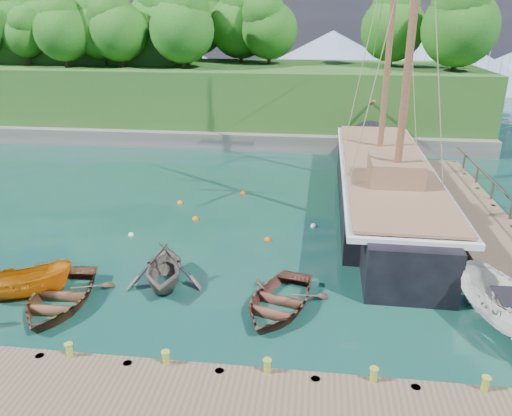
{
  "coord_description": "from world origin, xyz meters",
  "views": [
    {
      "loc": [
        3.13,
        -16.76,
        10.21
      ],
      "look_at": [
        0.5,
        4.34,
        2.0
      ],
      "focal_mm": 35.0,
      "sensor_mm": 36.0,
      "label": 1
    }
  ],
  "objects_px": {
    "rowboat_0": "(60,305)",
    "rowboat_1": "(165,285)",
    "schooner": "(384,189)",
    "motorboat_orange": "(27,297)",
    "rowboat_2": "(278,309)",
    "cabin_boat_white": "(509,334)"
  },
  "relations": [
    {
      "from": "motorboat_orange",
      "to": "cabin_boat_white",
      "type": "relative_size",
      "value": 0.7
    },
    {
      "from": "rowboat_2",
      "to": "rowboat_1",
      "type": "bearing_deg",
      "value": -178.17
    },
    {
      "from": "rowboat_1",
      "to": "motorboat_orange",
      "type": "bearing_deg",
      "value": -174.61
    },
    {
      "from": "cabin_boat_white",
      "to": "rowboat_1",
      "type": "bearing_deg",
      "value": 147.94
    },
    {
      "from": "rowboat_1",
      "to": "cabin_boat_white",
      "type": "bearing_deg",
      "value": -19.84
    },
    {
      "from": "rowboat_1",
      "to": "motorboat_orange",
      "type": "height_order",
      "value": "rowboat_1"
    },
    {
      "from": "schooner",
      "to": "rowboat_1",
      "type": "bearing_deg",
      "value": -133.5
    },
    {
      "from": "rowboat_0",
      "to": "cabin_boat_white",
      "type": "bearing_deg",
      "value": -2.33
    },
    {
      "from": "schooner",
      "to": "rowboat_0",
      "type": "bearing_deg",
      "value": -137.19
    },
    {
      "from": "rowboat_1",
      "to": "cabin_boat_white",
      "type": "distance_m",
      "value": 12.87
    },
    {
      "from": "rowboat_1",
      "to": "rowboat_2",
      "type": "distance_m",
      "value": 4.85
    },
    {
      "from": "rowboat_1",
      "to": "rowboat_2",
      "type": "height_order",
      "value": "rowboat_1"
    },
    {
      "from": "rowboat_1",
      "to": "rowboat_0",
      "type": "bearing_deg",
      "value": -162.68
    },
    {
      "from": "rowboat_0",
      "to": "rowboat_2",
      "type": "height_order",
      "value": "rowboat_0"
    },
    {
      "from": "rowboat_0",
      "to": "cabin_boat_white",
      "type": "height_order",
      "value": "cabin_boat_white"
    },
    {
      "from": "motorboat_orange",
      "to": "schooner",
      "type": "bearing_deg",
      "value": -76.54
    },
    {
      "from": "rowboat_0",
      "to": "rowboat_2",
      "type": "bearing_deg",
      "value": 2.39
    },
    {
      "from": "cabin_boat_white",
      "to": "rowboat_2",
      "type": "bearing_deg",
      "value": 151.67
    },
    {
      "from": "rowboat_0",
      "to": "rowboat_1",
      "type": "xyz_separation_m",
      "value": [
        3.49,
        1.95,
        0.0
      ]
    },
    {
      "from": "cabin_boat_white",
      "to": "rowboat_0",
      "type": "bearing_deg",
      "value": 156.5
    },
    {
      "from": "rowboat_0",
      "to": "motorboat_orange",
      "type": "relative_size",
      "value": 1.24
    },
    {
      "from": "rowboat_1",
      "to": "schooner",
      "type": "relative_size",
      "value": 0.13
    }
  ]
}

